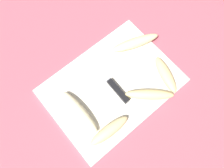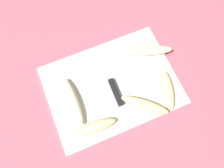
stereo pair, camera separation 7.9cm
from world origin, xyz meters
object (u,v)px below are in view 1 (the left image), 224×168
(knife, at_px, (113,86))
(banana_spotted_left, at_px, (166,74))
(banana_golden_short, at_px, (150,95))
(banana_mellow_near, at_px, (109,131))
(banana_soft_right, at_px, (135,43))
(banana_pale_long, at_px, (80,112))

(knife, distance_m, banana_spotted_left, 0.20)
(banana_spotted_left, relative_size, banana_golden_short, 1.01)
(banana_mellow_near, bearing_deg, knife, 44.93)
(knife, bearing_deg, banana_spotted_left, -27.17)
(knife, xyz_separation_m, banana_soft_right, (0.18, 0.08, 0.01))
(knife, xyz_separation_m, banana_pale_long, (-0.15, -0.00, 0.01))
(banana_mellow_near, height_order, banana_soft_right, same)
(banana_spotted_left, relative_size, banana_soft_right, 0.79)
(banana_golden_short, height_order, banana_soft_right, same)
(banana_pale_long, bearing_deg, banana_golden_short, -26.06)
(banana_golden_short, bearing_deg, banana_mellow_near, -178.85)
(banana_pale_long, xyz_separation_m, banana_soft_right, (0.33, 0.08, -0.00))
(knife, bearing_deg, banana_golden_short, -55.09)
(knife, height_order, banana_pale_long, banana_pale_long)
(banana_pale_long, height_order, banana_golden_short, banana_pale_long)
(banana_pale_long, distance_m, banana_golden_short, 0.25)
(banana_spotted_left, bearing_deg, banana_golden_short, -169.76)
(banana_spotted_left, height_order, banana_golden_short, banana_golden_short)
(banana_spotted_left, distance_m, banana_mellow_near, 0.29)
(knife, distance_m, banana_soft_right, 0.19)
(banana_mellow_near, bearing_deg, banana_golden_short, 1.15)
(knife, relative_size, banana_pale_long, 1.40)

